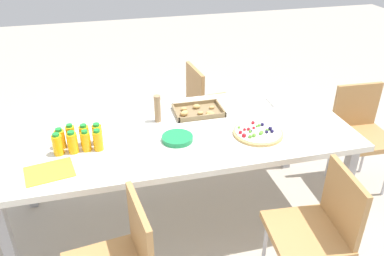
{
  "coord_description": "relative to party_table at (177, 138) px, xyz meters",
  "views": [
    {
      "loc": [
        -0.46,
        -2.21,
        2.03
      ],
      "look_at": [
        0.09,
        -0.02,
        0.76
      ],
      "focal_mm": 37.07,
      "sensor_mm": 36.0,
      "label": 1
    }
  ],
  "objects": [
    {
      "name": "chair_end",
      "position": [
        1.49,
        0.09,
        -0.18
      ],
      "size": [
        0.42,
        0.42,
        0.83
      ],
      "rotation": [
        0.0,
        0.0,
        3.09
      ],
      "color": "#B7844C",
      "rests_on": "ground_plane"
    },
    {
      "name": "juice_bottle_0",
      "position": [
        -0.74,
        -0.1,
        0.12
      ],
      "size": [
        0.06,
        0.06,
        0.14
      ],
      "color": "#FBAF14",
      "rests_on": "party_table"
    },
    {
      "name": "juice_bottle_1",
      "position": [
        -0.65,
        -0.1,
        0.12
      ],
      "size": [
        0.06,
        0.06,
        0.14
      ],
      "color": "#F8AE14",
      "rests_on": "party_table"
    },
    {
      "name": "plate_stack",
      "position": [
        -0.02,
        -0.12,
        0.07
      ],
      "size": [
        0.2,
        0.2,
        0.03
      ],
      "color": "#1E8C4C",
      "rests_on": "party_table"
    },
    {
      "name": "napkin_stack",
      "position": [
        0.83,
        0.23,
        0.07
      ],
      "size": [
        0.15,
        0.15,
        0.01
      ],
      "primitive_type": "cube",
      "color": "white",
      "rests_on": "party_table"
    },
    {
      "name": "snack_tray",
      "position": [
        0.2,
        0.21,
        0.07
      ],
      "size": [
        0.34,
        0.24,
        0.04
      ],
      "color": "olive",
      "rests_on": "party_table"
    },
    {
      "name": "party_table",
      "position": [
        0.0,
        0.0,
        0.0
      ],
      "size": [
        2.28,
        0.97,
        0.74
      ],
      "color": "silver",
      "rests_on": "ground_plane"
    },
    {
      "name": "chair_near_right",
      "position": [
        0.61,
        -0.8,
        -0.18
      ],
      "size": [
        0.43,
        0.43,
        0.83
      ],
      "rotation": [
        0.0,
        0.0,
        1.49
      ],
      "color": "#B7844C",
      "rests_on": "ground_plane"
    },
    {
      "name": "juice_bottle_2",
      "position": [
        -0.58,
        -0.1,
        0.12
      ],
      "size": [
        0.06,
        0.06,
        0.14
      ],
      "color": "#F9AF14",
      "rests_on": "party_table"
    },
    {
      "name": "paper_folder",
      "position": [
        -0.79,
        -0.28,
        0.06
      ],
      "size": [
        0.29,
        0.24,
        0.01
      ],
      "primitive_type": "cube",
      "rotation": [
        0.0,
        0.0,
        0.18
      ],
      "color": "yellow",
      "rests_on": "party_table"
    },
    {
      "name": "juice_bottle_6",
      "position": [
        -0.58,
        -0.03,
        0.12
      ],
      "size": [
        0.06,
        0.06,
        0.14
      ],
      "color": "#FAAD14",
      "rests_on": "party_table"
    },
    {
      "name": "juice_bottle_4",
      "position": [
        -0.73,
        -0.03,
        0.12
      ],
      "size": [
        0.06,
        0.06,
        0.13
      ],
      "color": "#FAAE14",
      "rests_on": "party_table"
    },
    {
      "name": "chair_far_right",
      "position": [
        0.46,
        0.85,
        -0.18
      ],
      "size": [
        0.44,
        0.44,
        0.83
      ],
      "rotation": [
        0.0,
        0.0,
        -1.47
      ],
      "color": "#B7844C",
      "rests_on": "ground_plane"
    },
    {
      "name": "juice_bottle_3",
      "position": [
        -0.51,
        -0.11,
        0.12
      ],
      "size": [
        0.06,
        0.06,
        0.14
      ],
      "color": "#FAAD14",
      "rests_on": "party_table"
    },
    {
      "name": "juice_bottle_7",
      "position": [
        -0.51,
        -0.03,
        0.12
      ],
      "size": [
        0.06,
        0.06,
        0.14
      ],
      "color": "#F9AD14",
      "rests_on": "party_table"
    },
    {
      "name": "cardboard_tube",
      "position": [
        -0.1,
        0.16,
        0.15
      ],
      "size": [
        0.04,
        0.04,
        0.19
      ],
      "primitive_type": "cylinder",
      "color": "#9E7A56",
      "rests_on": "party_table"
    },
    {
      "name": "fruit_pizza",
      "position": [
        0.49,
        -0.18,
        0.07
      ],
      "size": [
        0.32,
        0.32,
        0.05
      ],
      "color": "tan",
      "rests_on": "party_table"
    },
    {
      "name": "juice_bottle_5",
      "position": [
        -0.66,
        -0.03,
        0.13
      ],
      "size": [
        0.05,
        0.05,
        0.15
      ],
      "color": "#F9AE14",
      "rests_on": "party_table"
    },
    {
      "name": "ground_plane",
      "position": [
        0.0,
        0.0,
        -0.68
      ],
      "size": [
        12.0,
        12.0,
        0.0
      ],
      "primitive_type": "plane",
      "color": "#B2A899"
    }
  ]
}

